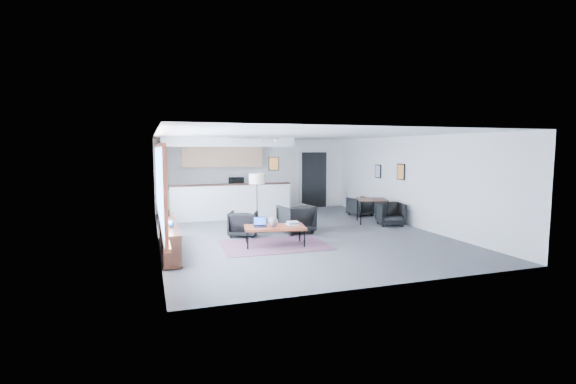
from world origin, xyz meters
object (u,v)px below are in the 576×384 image
object	(u,v)px
armchair_right	(296,217)
microwave	(236,181)
dining_table	(372,201)
armchair_left	(243,223)
ceramic_pot	(273,222)
dining_chair_near	(390,215)
laptop	(260,224)
coffee_table	(275,228)
dining_chair_far	(360,207)
floor_lamp	(257,181)
book_stack	(293,223)

from	to	relation	value
armchair_right	microwave	xyz separation A→B (m)	(-0.78, 4.08, 0.70)
armchair_right	dining_table	world-z (taller)	armchair_right
microwave	dining_table	bearing A→B (deg)	-35.63
armchair_left	microwave	bearing A→B (deg)	-77.13
ceramic_pot	dining_chair_near	bearing A→B (deg)	19.28
laptop	dining_chair_near	size ratio (longest dim) A/B	0.53
laptop	coffee_table	bearing A→B (deg)	-4.81
coffee_table	armchair_left	size ratio (longest dim) A/B	2.12
dining_chair_near	dining_chair_far	bearing A→B (deg)	105.42
laptop	dining_chair_far	world-z (taller)	laptop
ceramic_pot	floor_lamp	bearing A→B (deg)	84.93
dining_table	microwave	size ratio (longest dim) A/B	2.07
armchair_right	microwave	bearing A→B (deg)	-89.07
ceramic_pot	dining_chair_far	bearing A→B (deg)	39.06
armchair_left	armchair_right	bearing A→B (deg)	-158.03
coffee_table	dining_chair_far	bearing A→B (deg)	49.44
dining_table	ceramic_pot	bearing A→B (deg)	-152.38
coffee_table	book_stack	bearing A→B (deg)	12.92
ceramic_pot	floor_lamp	size ratio (longest dim) A/B	0.15
ceramic_pot	microwave	size ratio (longest dim) A/B	0.43
dining_chair_far	ceramic_pot	bearing A→B (deg)	26.73
coffee_table	dining_table	size ratio (longest dim) A/B	1.35
dining_table	microwave	distance (m)	4.89
floor_lamp	dining_chair_near	distance (m)	4.02
floor_lamp	dining_table	world-z (taller)	floor_lamp
armchair_right	book_stack	bearing A→B (deg)	57.23
armchair_left	dining_table	distance (m)	4.17
ceramic_pot	dining_chair_near	size ratio (longest dim) A/B	0.36
ceramic_pot	book_stack	world-z (taller)	ceramic_pot
dining_table	laptop	bearing A→B (deg)	-155.64
floor_lamp	microwave	xyz separation A→B (m)	(0.04, 3.09, -0.23)
microwave	book_stack	bearing A→B (deg)	-77.85
armchair_right	microwave	world-z (taller)	microwave
laptop	armchair_right	bearing A→B (deg)	53.03
armchair_right	dining_table	xyz separation A→B (m)	(2.66, 0.64, 0.25)
floor_lamp	coffee_table	bearing A→B (deg)	-93.97
coffee_table	microwave	bearing A→B (deg)	98.32
armchair_left	dining_chair_near	world-z (taller)	armchair_left
dining_table	dining_chair_near	bearing A→B (deg)	-59.69
laptop	ceramic_pot	bearing A→B (deg)	-13.83
dining_table	armchair_left	bearing A→B (deg)	-171.20
dining_chair_near	armchair_left	bearing A→B (deg)	-163.21
floor_lamp	dining_chair_far	size ratio (longest dim) A/B	2.60
coffee_table	ceramic_pot	distance (m)	0.16
ceramic_pot	armchair_left	world-z (taller)	armchair_left
coffee_table	floor_lamp	bearing A→B (deg)	96.41
armchair_left	floor_lamp	xyz separation A→B (m)	(0.63, 0.99, 0.99)
book_stack	dining_chair_far	size ratio (longest dim) A/B	0.50
laptop	book_stack	size ratio (longest dim) A/B	1.14
book_stack	floor_lamp	xyz separation A→B (m)	(-0.30, 2.22, 0.84)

